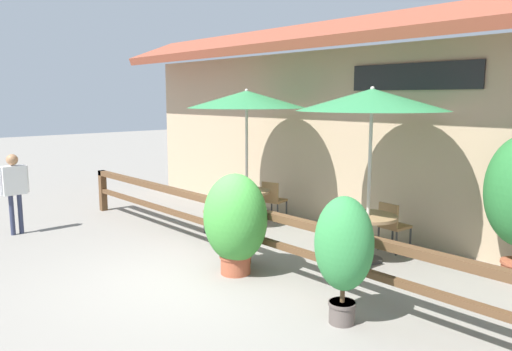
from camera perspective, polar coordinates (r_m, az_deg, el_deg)
name	(u,v)px	position (r m, az deg, el deg)	size (l,w,h in m)	color
ground_plane	(191,279)	(7.54, -7.46, -11.66)	(60.00, 60.00, 0.00)	gray
building_facade	(364,122)	(9.97, 12.21, 5.99)	(14.28, 1.49, 4.23)	tan
patio_railing	(245,221)	(7.94, -1.28, -5.26)	(10.40, 0.14, 0.95)	brown
patio_umbrella_near	(247,100)	(10.07, -1.08, 8.68)	(2.39, 2.39, 2.81)	#B7B2A8
dining_table_near	(247,197)	(10.28, -1.05, -2.51)	(0.95, 0.95, 0.76)	olive
chair_near_streetside	(220,208)	(9.86, -4.12, -3.73)	(0.51, 0.51, 0.86)	olive
chair_near_wallside	(273,199)	(10.73, 1.96, -2.67)	(0.51, 0.51, 0.86)	olive
patio_umbrella_middle	(372,100)	(8.07, 13.12, 8.39)	(2.39, 2.39, 2.81)	#B7B2A8
dining_table_middle	(368,224)	(8.33, 12.64, -5.46)	(0.95, 0.95, 0.76)	olive
chair_middle_streetside	(343,241)	(7.76, 9.93, -7.33)	(0.47, 0.47, 0.86)	olive
chair_middle_wallside	(393,224)	(8.93, 15.34, -5.37)	(0.46, 0.46, 0.86)	olive
potted_plant_corner_fern	(344,247)	(5.91, 10.00, -8.10)	(0.71, 0.64, 1.53)	#564C47
potted_plant_small_flowering	(235,220)	(7.48, -2.38, -5.14)	(1.02, 0.91, 1.53)	#9E4C33
pedestrian	(14,183)	(10.65, -25.94, -0.79)	(0.21, 0.56, 1.57)	#2D334C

